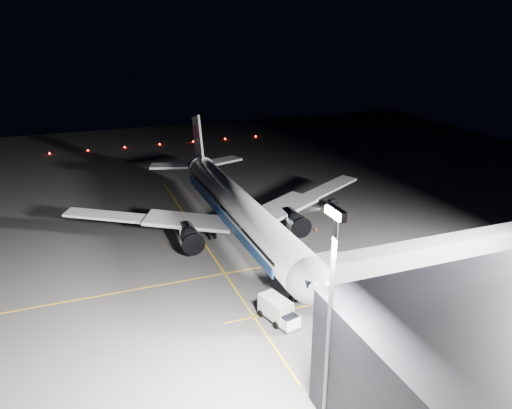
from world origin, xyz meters
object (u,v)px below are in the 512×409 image
object	(u,v)px
baggage_tug	(333,204)
safety_cone_a	(316,229)
airliner	(239,209)
floodlight_mast_south	(331,302)
safety_cone_c	(271,218)
service_truck	(278,310)
safety_cone_b	(265,228)
jet_bridge	(420,253)

from	to	relation	value
baggage_tug	safety_cone_a	world-z (taller)	baggage_tug
airliner	safety_cone_a	xyz separation A→B (m)	(1.60, 13.52, -4.87)
floodlight_mast_south	airliner	bearing A→B (deg)	171.67
floodlight_mast_south	safety_cone_a	distance (m)	45.67
airliner	safety_cone_a	size ratio (longest dim) A/B	105.11
floodlight_mast_south	safety_cone_c	world-z (taller)	floodlight_mast_south
baggage_tug	safety_cone_c	xyz separation A→B (m)	(1.20, -13.45, -0.51)
airliner	service_truck	bearing A→B (deg)	-8.22
safety_cone_a	safety_cone_b	bearing A→B (deg)	-112.46
airliner	safety_cone_a	world-z (taller)	airliner
jet_bridge	floodlight_mast_south	xyz separation A→B (m)	(18.00, -24.07, 7.79)
airliner	jet_bridge	xyz separation A→B (m)	(23.08, 18.06, -0.58)
jet_bridge	baggage_tug	bearing A→B (deg)	173.29
floodlight_mast_south	safety_cone_a	xyz separation A→B (m)	(-39.47, 19.54, -12.08)
safety_cone_a	safety_cone_c	xyz separation A→B (m)	(-7.25, -5.40, 0.05)
airliner	safety_cone_c	distance (m)	11.01
jet_bridge	baggage_tug	world-z (taller)	jet_bridge
service_truck	safety_cone_b	distance (m)	28.22
baggage_tug	safety_cone_c	world-z (taller)	baggage_tug
safety_cone_a	safety_cone_b	world-z (taller)	safety_cone_b
baggage_tug	airliner	bearing A→B (deg)	-58.18
baggage_tug	safety_cone_b	world-z (taller)	baggage_tug
floodlight_mast_south	safety_cone_b	size ratio (longest dim) A/B	31.24
airliner	floodlight_mast_south	distance (m)	42.13
baggage_tug	safety_cone_c	size ratio (longest dim) A/B	4.36
airliner	baggage_tug	bearing A→B (deg)	107.62
safety_cone_a	safety_cone_c	bearing A→B (deg)	-143.32
jet_bridge	baggage_tug	distance (m)	30.37
airliner	safety_cone_a	bearing A→B (deg)	83.25
service_truck	floodlight_mast_south	bearing A→B (deg)	-23.40
floodlight_mast_south	safety_cone_c	distance (m)	50.28
safety_cone_b	airliner	bearing A→B (deg)	-71.45
jet_bridge	service_truck	distance (m)	21.95
airliner	service_truck	world-z (taller)	airliner
jet_bridge	baggage_tug	xyz separation A→B (m)	(-29.93, 3.52, -3.73)
safety_cone_a	safety_cone_b	distance (m)	8.87
jet_bridge	floodlight_mast_south	bearing A→B (deg)	-53.21
service_truck	safety_cone_b	size ratio (longest dim) A/B	9.13
safety_cone_c	baggage_tug	bearing A→B (deg)	95.10
safety_cone_a	safety_cone_c	distance (m)	9.04
floodlight_mast_south	jet_bridge	bearing A→B (deg)	126.79
safety_cone_b	safety_cone_c	size ratio (longest dim) A/B	0.98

